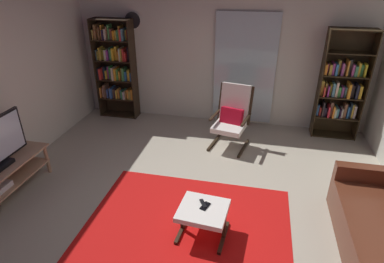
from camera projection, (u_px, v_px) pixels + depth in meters
ground_plane at (185, 217)px, 3.85m from camera, size 7.02×7.02×0.00m
wall_back at (221, 54)px, 5.79m from camera, size 5.60×0.06×2.60m
glass_door_panel at (244, 70)px, 5.76m from camera, size 1.10×0.01×2.00m
area_rug at (186, 230)px, 3.66m from camera, size 2.37×1.95×0.01m
tv_stand at (2, 178)px, 4.04m from camera, size 0.46×1.35×0.46m
bookshelf_near_tv at (116, 67)px, 6.11m from camera, size 0.76×0.30×1.89m
bookshelf_near_sofa at (341, 88)px, 5.37m from camera, size 0.74×0.30×1.86m
lounge_armchair at (232, 115)px, 5.24m from camera, size 0.68×0.75×1.02m
ottoman at (203, 213)px, 3.46m from camera, size 0.56×0.52×0.38m
tv_remote at (203, 204)px, 3.49m from camera, size 0.11×0.14×0.02m
cell_phone at (205, 206)px, 3.46m from camera, size 0.11×0.15×0.01m
wall_clock at (133, 20)px, 5.78m from camera, size 0.29×0.03×0.29m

